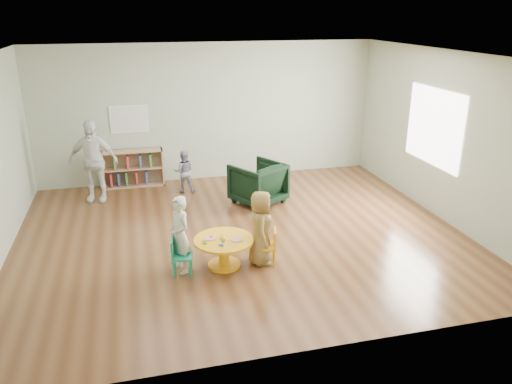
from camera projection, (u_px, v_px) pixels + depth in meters
room at (241, 118)px, 7.36m from camera, size 7.10×7.00×2.80m
activity_table at (224, 247)px, 6.95m from camera, size 0.83×0.83×0.46m
kid_chair_left at (179, 255)px, 6.75m from camera, size 0.32×0.32×0.52m
kid_chair_right at (269, 245)px, 7.04m from camera, size 0.33×0.33×0.51m
bookshelf at (133, 168)px, 10.12m from camera, size 1.20×0.30×0.75m
alphabet_poster at (129, 119)px, 9.89m from camera, size 0.74×0.01×0.54m
armchair at (258, 183)px, 9.20m from camera, size 1.14×1.15×0.77m
child_left at (180, 235)px, 6.73m from camera, size 0.39×0.47×1.09m
child_right at (261, 228)px, 6.96m from camera, size 0.44×0.58×1.08m
toddler at (184, 171)px, 9.74m from camera, size 0.46×0.38×0.85m
adult_caretaker at (93, 161)px, 9.20m from camera, size 0.96×0.55×1.54m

